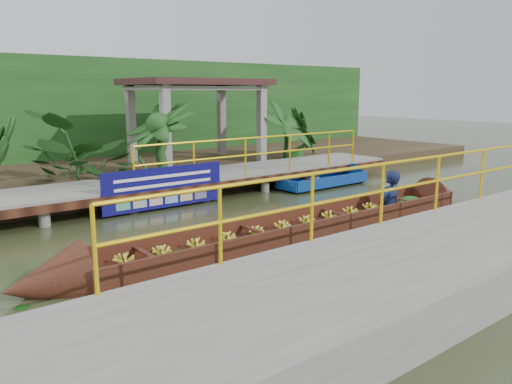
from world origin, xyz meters
TOP-DOWN VIEW (x-y plane):
  - ground at (0.00, 0.00)m, footprint 80.00×80.00m
  - land_strip at (0.00, 7.50)m, footprint 30.00×8.00m
  - far_dock at (0.02, 3.43)m, footprint 16.00×2.06m
  - near_dock at (1.00, -4.20)m, footprint 18.00×2.40m
  - pavilion at (3.00, 6.30)m, footprint 4.40×3.00m
  - foliage_backdrop at (0.00, 10.00)m, footprint 30.00×0.80m
  - vendor_boat at (1.20, -1.08)m, footprint 10.98×1.21m
  - moored_blue_boat at (5.72, 2.28)m, footprint 3.50×0.99m
  - blue_banner at (-0.27, 2.48)m, footprint 3.14×0.04m
  - tropical_plants at (0.66, 5.30)m, footprint 14.38×1.38m

SIDE VIEW (x-z plane):
  - ground at x=0.00m, z-range 0.00..0.00m
  - moored_blue_boat at x=5.72m, z-range -0.27..0.56m
  - land_strip at x=0.00m, z-range 0.00..0.45m
  - vendor_boat at x=1.20m, z-range -0.91..1.41m
  - near_dock at x=1.00m, z-range -0.56..1.16m
  - far_dock at x=0.02m, z-range -0.35..1.30m
  - blue_banner at x=-0.27m, z-range 0.07..1.05m
  - tropical_plants at x=0.66m, z-range 0.45..2.17m
  - foliage_backdrop at x=0.00m, z-range 0.00..4.00m
  - pavilion at x=3.00m, z-range 1.32..4.32m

